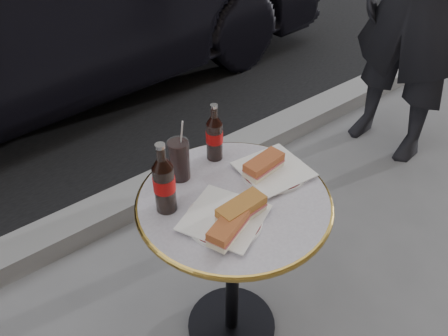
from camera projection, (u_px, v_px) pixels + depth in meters
ground at (231, 327)px, 1.82m from camera, size 80.00×80.00×0.00m
curb at (126, 203)px, 2.35m from camera, size 40.00×0.20×0.12m
bistro_table at (232, 272)px, 1.60m from camera, size 0.62×0.62×0.73m
plate_left at (224, 219)px, 1.29m from camera, size 0.28×0.28×0.01m
plate_right at (273, 171)px, 1.46m from camera, size 0.28×0.28×0.01m
sandwich_left_a at (228, 229)px, 1.21m from camera, size 0.16×0.11×0.05m
sandwich_left_b at (241, 210)px, 1.27m from camera, size 0.16×0.08×0.05m
sandwich_right at (264, 166)px, 1.44m from camera, size 0.15×0.08×0.05m
cola_bottle_left at (164, 178)px, 1.26m from camera, size 0.08×0.08×0.24m
cola_bottle_right at (214, 132)px, 1.47m from camera, size 0.07×0.07×0.21m
cola_glass at (179, 160)px, 1.40m from camera, size 0.09×0.09×0.14m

